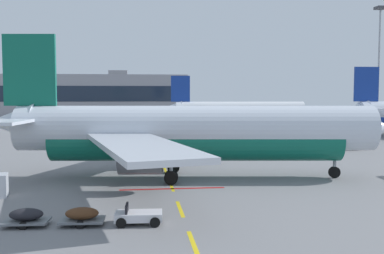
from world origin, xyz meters
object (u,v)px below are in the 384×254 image
Objects in this scene: airliner_mid_left at (238,111)px; fuel_service_truck at (332,136)px; airliner_foreground at (189,132)px; baggage_train at (55,216)px; apron_light_mast_far at (379,54)px.

airliner_mid_left is 4.24× the size of fuel_service_truck.
airliner_foreground is 2.99× the size of baggage_train.
airliner_foreground is at bearing -106.83° from airliner_mid_left.
airliner_mid_left is 2.67× the size of baggage_train.
airliner_foreground is 57.59m from airliner_mid_left.
airliner_mid_left is 37.33m from fuel_service_truck.
airliner_mid_left is at bearing 96.50° from fuel_service_truck.
apron_light_mast_far is at bearing 48.00° from baggage_train.
airliner_foreground is at bearing -139.13° from fuel_service_truck.
fuel_service_truck is (20.90, 18.08, -2.30)m from airliner_foreground.
airliner_foreground is 58.75m from apron_light_mast_far.
baggage_train is at bearing -132.00° from apron_light_mast_far.
apron_light_mast_far is at bearing 45.89° from airliner_foreground.
airliner_foreground reaches higher than baggage_train.
apron_light_mast_far is (23.55, -13.63, 11.00)m from airliner_mid_left.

